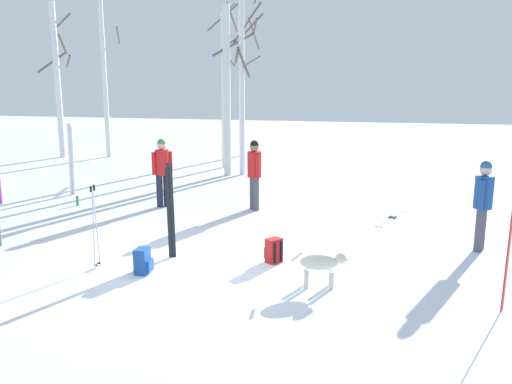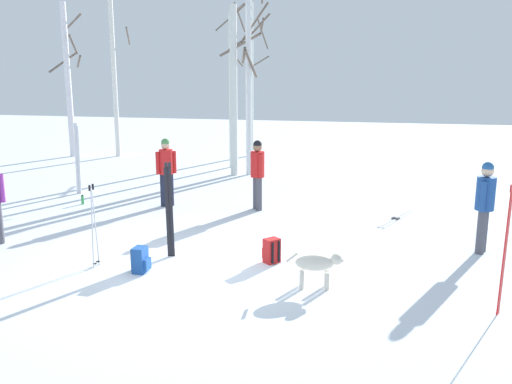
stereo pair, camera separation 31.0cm
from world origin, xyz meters
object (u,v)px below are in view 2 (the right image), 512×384
ski_pair_planted_1 (169,210)px  birch_tree_2 (251,76)px  ski_poles_0 (94,223)px  birch_tree_3 (231,87)px  ski_pair_planted_0 (505,250)px  ski_pair_planted_2 (78,159)px  person_2 (485,201)px  person_0 (166,168)px  birch_tree_1 (113,54)px  ski_pair_lying_0 (396,219)px  dog (317,264)px  birch_tree_0 (68,78)px  backpack_1 (271,251)px  water_bottle_0 (83,200)px  person_3 (257,170)px  birch_tree_4 (235,89)px  backpack_0 (141,260)px  birch_tree_5 (249,76)px

ski_pair_planted_1 → birch_tree_2: (-1.68, 12.55, 2.35)m
ski_poles_0 → birch_tree_3: (-0.59, 10.44, 2.06)m
ski_pair_planted_0 → ski_pair_planted_2: (-9.95, 5.52, 0.07)m
person_2 → ski_poles_0: bearing=-159.9°
ski_pair_planted_1 → ski_pair_planted_2: ski_pair_planted_2 is taller
person_0 → ski_pair_planted_2: (-2.96, 0.77, -0.00)m
person_2 → birch_tree_1: 15.92m
ski_pair_planted_1 → ski_pair_lying_0: (4.05, 3.67, -0.86)m
dog → ski_pair_lying_0: dog is taller
ski_pair_planted_0 → birch_tree_1: (-12.28, 12.19, 3.14)m
person_2 → ski_poles_0: 7.04m
dog → birch_tree_3: size_ratio=0.15×
ski_poles_0 → birch_tree_2: bearing=92.7°
dog → birch_tree_0: 16.45m
dog → birch_tree_2: 14.41m
backpack_1 → birch_tree_3: size_ratio=0.08×
ski_pair_planted_2 → water_bottle_0: ski_pair_planted_2 is taller
ski_pair_lying_0 → person_3: bearing=178.0°
birch_tree_4 → backpack_0: bearing=-84.1°
person_0 → backpack_0: size_ratio=3.90×
backpack_0 → ski_pair_planted_0: bearing=-2.6°
backpack_1 → person_0: bearing=134.7°
dog → ski_pair_planted_2: size_ratio=0.45×
dog → birch_tree_5: birch_tree_5 is taller
birch_tree_4 → backpack_1: bearing=-69.8°
person_2 → birch_tree_0: birch_tree_0 is taller
dog → birch_tree_3: birch_tree_3 is taller
person_0 → birch_tree_3: bearing=90.5°
birch_tree_0 → birch_tree_1: size_ratio=0.77×
birch_tree_0 → birch_tree_4: birch_tree_0 is taller
ski_pair_lying_0 → backpack_0: size_ratio=3.95×
ski_pair_planted_1 → birch_tree_2: 12.88m
person_2 → ski_poles_0: (-6.61, -2.42, -0.20)m
person_3 → backpack_0: size_ratio=3.90×
birch_tree_3 → ski_pair_planted_0: bearing=-56.8°
ski_pair_planted_1 → backpack_0: size_ratio=3.97×
ski_pair_planted_1 → birch_tree_2: size_ratio=0.29×
person_3 → birch_tree_5: 5.28m
ski_pair_planted_1 → ski_poles_0: bearing=-142.4°
person_2 → person_3: same height
backpack_0 → birch_tree_5: bearing=93.0°
ski_pair_planted_2 → ski_pair_lying_0: bearing=-4.7°
birch_tree_1 → person_0: bearing=-54.6°
backpack_0 → birch_tree_3: bearing=97.9°
ski_pair_planted_1 → backpack_1: 1.98m
ski_poles_0 → birch_tree_5: 9.50m
birch_tree_5 → person_3: bearing=-73.2°
ski_poles_0 → backpack_1: size_ratio=3.31×
ski_pair_planted_2 → birch_tree_3: size_ratio=0.34×
ski_poles_0 → birch_tree_0: birch_tree_0 is taller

